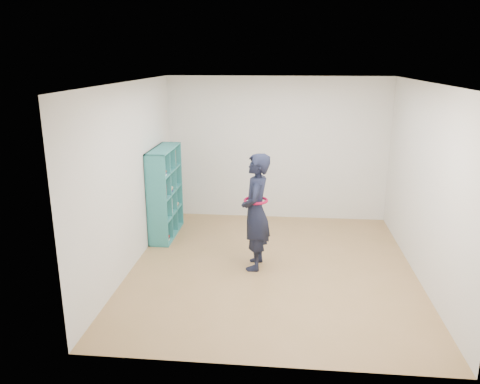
# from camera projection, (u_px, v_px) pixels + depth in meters

# --- Properties ---
(floor) EXTENTS (4.50, 4.50, 0.00)m
(floor) POSITION_uv_depth(u_px,v_px,m) (272.00, 267.00, 6.73)
(floor) COLOR olive
(floor) RESTS_ON ground
(ceiling) EXTENTS (4.50, 4.50, 0.00)m
(ceiling) POSITION_uv_depth(u_px,v_px,m) (276.00, 83.00, 6.01)
(ceiling) COLOR white
(ceiling) RESTS_ON wall_back
(wall_left) EXTENTS (0.02, 4.50, 2.60)m
(wall_left) POSITION_uv_depth(u_px,v_px,m) (131.00, 177.00, 6.56)
(wall_left) COLOR silver
(wall_left) RESTS_ON floor
(wall_right) EXTENTS (0.02, 4.50, 2.60)m
(wall_right) POSITION_uv_depth(u_px,v_px,m) (425.00, 184.00, 6.18)
(wall_right) COLOR silver
(wall_right) RESTS_ON floor
(wall_back) EXTENTS (4.00, 0.02, 2.60)m
(wall_back) POSITION_uv_depth(u_px,v_px,m) (277.00, 149.00, 8.52)
(wall_back) COLOR silver
(wall_back) RESTS_ON floor
(wall_front) EXTENTS (4.00, 0.02, 2.60)m
(wall_front) POSITION_uv_depth(u_px,v_px,m) (267.00, 243.00, 4.22)
(wall_front) COLOR silver
(wall_front) RESTS_ON floor
(bookshelf) EXTENTS (0.33, 1.12, 1.50)m
(bookshelf) POSITION_uv_depth(u_px,v_px,m) (164.00, 194.00, 7.78)
(bookshelf) COLOR teal
(bookshelf) RESTS_ON floor
(person) EXTENTS (0.43, 0.63, 1.66)m
(person) POSITION_uv_depth(u_px,v_px,m) (256.00, 212.00, 6.53)
(person) COLOR black
(person) RESTS_ON floor
(smartphone) EXTENTS (0.04, 0.12, 0.14)m
(smartphone) POSITION_uv_depth(u_px,v_px,m) (246.00, 202.00, 6.60)
(smartphone) COLOR silver
(smartphone) RESTS_ON person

